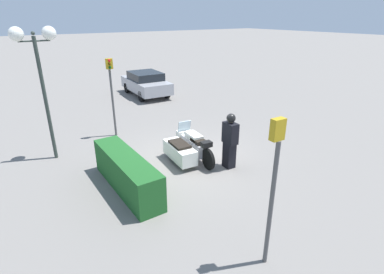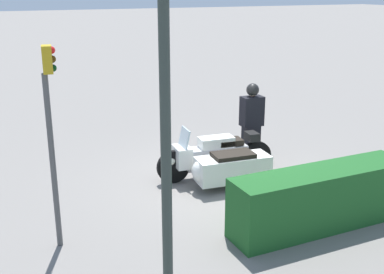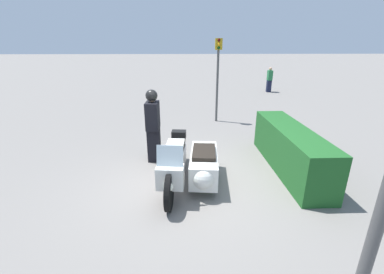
{
  "view_description": "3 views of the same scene",
  "coord_description": "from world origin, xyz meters",
  "px_view_note": "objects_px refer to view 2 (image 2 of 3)",
  "views": [
    {
      "loc": [
        -7.97,
        5.19,
        4.78
      ],
      "look_at": [
        -0.43,
        0.09,
        1.05
      ],
      "focal_mm": 28.0,
      "sensor_mm": 36.0,
      "label": 1
    },
    {
      "loc": [
        4.65,
        8.42,
        4.03
      ],
      "look_at": [
        0.58,
        -0.38,
        0.97
      ],
      "focal_mm": 45.0,
      "sensor_mm": 36.0,
      "label": 2
    },
    {
      "loc": [
        5.12,
        -0.14,
        2.93
      ],
      "look_at": [
        -0.51,
        0.08,
        0.89
      ],
      "focal_mm": 24.0,
      "sensor_mm": 36.0,
      "label": 3
    }
  ],
  "objects_px": {
    "hedge_bush_curbside": "(321,198)",
    "twin_lamp_post": "(164,22)",
    "police_motorcycle": "(221,162)",
    "officer_rider": "(252,121)",
    "traffic_light_near": "(51,119)"
  },
  "relations": [
    {
      "from": "hedge_bush_curbside",
      "to": "twin_lamp_post",
      "type": "bearing_deg",
      "value": 21.37
    },
    {
      "from": "police_motorcycle",
      "to": "hedge_bush_curbside",
      "type": "xyz_separation_m",
      "value": [
        -0.66,
        2.45,
        0.05
      ]
    },
    {
      "from": "officer_rider",
      "to": "twin_lamp_post",
      "type": "xyz_separation_m",
      "value": [
        4.03,
        4.69,
        2.69
      ]
    },
    {
      "from": "hedge_bush_curbside",
      "to": "traffic_light_near",
      "type": "distance_m",
      "value": 4.68
    },
    {
      "from": "officer_rider",
      "to": "traffic_light_near",
      "type": "bearing_deg",
      "value": 116.02
    },
    {
      "from": "officer_rider",
      "to": "twin_lamp_post",
      "type": "bearing_deg",
      "value": 141.81
    },
    {
      "from": "police_motorcycle",
      "to": "traffic_light_near",
      "type": "relative_size",
      "value": 0.83
    },
    {
      "from": "police_motorcycle",
      "to": "traffic_light_near",
      "type": "bearing_deg",
      "value": 24.16
    },
    {
      "from": "police_motorcycle",
      "to": "traffic_light_near",
      "type": "xyz_separation_m",
      "value": [
        3.56,
        1.2,
        1.65
      ]
    },
    {
      "from": "officer_rider",
      "to": "police_motorcycle",
      "type": "bearing_deg",
      "value": 127.58
    },
    {
      "from": "hedge_bush_curbside",
      "to": "police_motorcycle",
      "type": "bearing_deg",
      "value": -74.84
    },
    {
      "from": "officer_rider",
      "to": "traffic_light_near",
      "type": "height_order",
      "value": "traffic_light_near"
    },
    {
      "from": "twin_lamp_post",
      "to": "hedge_bush_curbside",
      "type": "bearing_deg",
      "value": -158.63
    },
    {
      "from": "police_motorcycle",
      "to": "hedge_bush_curbside",
      "type": "height_order",
      "value": "police_motorcycle"
    },
    {
      "from": "police_motorcycle",
      "to": "twin_lamp_post",
      "type": "relative_size",
      "value": 0.6
    }
  ]
}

